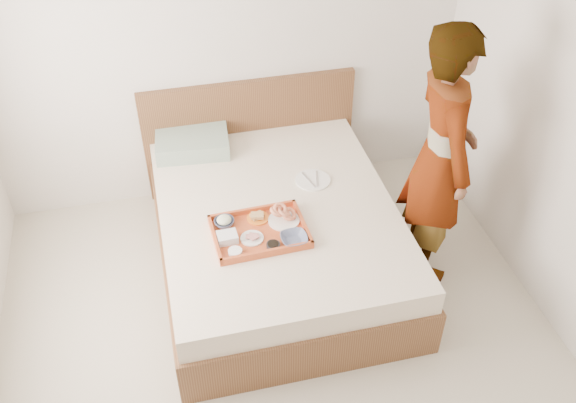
# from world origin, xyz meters

# --- Properties ---
(ground) EXTENTS (3.50, 4.00, 0.01)m
(ground) POSITION_xyz_m (0.00, 0.00, 0.00)
(ground) COLOR #BFB7A1
(ground) RESTS_ON ground
(wall_back) EXTENTS (3.50, 0.01, 2.60)m
(wall_back) POSITION_xyz_m (0.00, 2.00, 1.30)
(wall_back) COLOR silver
(wall_back) RESTS_ON ground
(bed) EXTENTS (1.65, 2.00, 0.53)m
(bed) POSITION_xyz_m (0.14, 1.00, 0.27)
(bed) COLOR brown
(bed) RESTS_ON ground
(headboard) EXTENTS (1.65, 0.06, 0.95)m
(headboard) POSITION_xyz_m (0.14, 1.97, 0.47)
(headboard) COLOR brown
(headboard) RESTS_ON ground
(pillow) EXTENTS (0.56, 0.41, 0.13)m
(pillow) POSITION_xyz_m (-0.32, 1.79, 0.59)
(pillow) COLOR #94AF96
(pillow) RESTS_ON bed
(tray) EXTENTS (0.61, 0.45, 0.05)m
(tray) POSITION_xyz_m (-0.03, 0.76, 0.56)
(tray) COLOR #CB502B
(tray) RESTS_ON bed
(prawn_plate) EXTENTS (0.21, 0.21, 0.01)m
(prawn_plate) POSITION_xyz_m (0.15, 0.83, 0.55)
(prawn_plate) COLOR white
(prawn_plate) RESTS_ON tray
(navy_bowl_big) EXTENTS (0.17, 0.17, 0.04)m
(navy_bowl_big) POSITION_xyz_m (0.17, 0.64, 0.57)
(navy_bowl_big) COLOR #1B2849
(navy_bowl_big) RESTS_ON tray
(sauce_dish) EXTENTS (0.09, 0.09, 0.03)m
(sauce_dish) POSITION_xyz_m (0.03, 0.61, 0.56)
(sauce_dish) COLOR black
(sauce_dish) RESTS_ON tray
(meat_plate) EXTENTS (0.15, 0.15, 0.01)m
(meat_plate) POSITION_xyz_m (-0.08, 0.72, 0.55)
(meat_plate) COLOR white
(meat_plate) RESTS_ON tray
(bread_plate) EXTENTS (0.15, 0.15, 0.01)m
(bread_plate) POSITION_xyz_m (-0.01, 0.90, 0.55)
(bread_plate) COLOR orange
(bread_plate) RESTS_ON tray
(salad_bowl) EXTENTS (0.13, 0.13, 0.04)m
(salad_bowl) POSITION_xyz_m (-0.23, 0.89, 0.57)
(salad_bowl) COLOR #1B2849
(salad_bowl) RESTS_ON tray
(plastic_tub) EXTENTS (0.13, 0.11, 0.05)m
(plastic_tub) POSITION_xyz_m (-0.24, 0.74, 0.57)
(plastic_tub) COLOR silver
(plastic_tub) RESTS_ON tray
(cheese_round) EXTENTS (0.09, 0.09, 0.03)m
(cheese_round) POSITION_xyz_m (-0.21, 0.61, 0.56)
(cheese_round) COLOR white
(cheese_round) RESTS_ON tray
(dinner_plate) EXTENTS (0.26, 0.26, 0.01)m
(dinner_plate) POSITION_xyz_m (0.45, 1.22, 0.54)
(dinner_plate) COLOR white
(dinner_plate) RESTS_ON bed
(person) EXTENTS (0.49, 0.70, 1.82)m
(person) POSITION_xyz_m (1.16, 0.79, 0.91)
(person) COLOR white
(person) RESTS_ON ground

